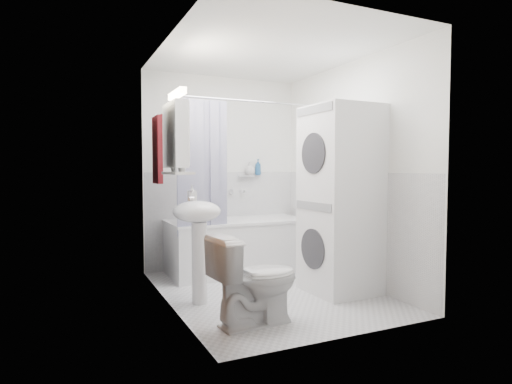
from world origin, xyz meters
name	(u,v)px	position (x,y,z in m)	size (l,w,h in m)	color
floor	(268,291)	(0.00, 0.00, 0.00)	(2.60, 2.60, 0.00)	silver
room_walls	(268,144)	(0.00, 0.00, 1.49)	(2.60, 2.60, 2.60)	white
wainscot	(256,229)	(0.00, 0.29, 0.60)	(1.98, 2.58, 2.58)	white
door	(191,199)	(-0.95, -0.55, 1.00)	(0.05, 2.00, 2.00)	brown
bathtub	(238,243)	(0.05, 0.92, 0.35)	(1.66, 0.79, 0.63)	white
tub_spout	(242,191)	(0.25, 1.25, 0.95)	(0.04, 0.04, 0.12)	silver
curtain_rod	(249,101)	(0.05, 0.59, 2.00)	(0.02, 0.02, 1.84)	silver
shower_curtain	(202,168)	(-0.50, 0.59, 1.25)	(0.55, 0.02, 1.45)	#15154B
sink	(198,228)	(-0.75, -0.07, 0.70)	(0.44, 0.37, 1.04)	white
medicine_cabinet	(176,134)	(-0.90, 0.10, 1.57)	(0.13, 0.50, 0.71)	white
shelf	(178,173)	(-0.89, 0.10, 1.20)	(0.18, 0.54, 0.03)	silver
shower_caddy	(246,176)	(0.30, 1.24, 1.15)	(0.22, 0.06, 0.02)	silver
towel	(157,148)	(-0.94, 0.75, 1.46)	(0.07, 0.30, 0.74)	#56151B
washer_dryer	(341,199)	(0.68, -0.29, 0.93)	(0.68, 0.67, 1.87)	white
toilet	(255,280)	(-0.50, -0.77, 0.36)	(0.41, 0.73, 0.71)	white
soap_pump	(192,198)	(-0.71, 0.25, 0.95)	(0.08, 0.17, 0.08)	gray
shelf_bottle	(182,168)	(-0.89, -0.05, 1.25)	(0.07, 0.18, 0.07)	gray
shelf_cup	(175,166)	(-0.89, 0.22, 1.26)	(0.10, 0.09, 0.10)	gray
shampoo_a	(250,170)	(0.35, 1.24, 1.23)	(0.13, 0.17, 0.13)	gray
shampoo_b	(258,172)	(0.47, 1.24, 1.20)	(0.08, 0.21, 0.08)	#245A92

